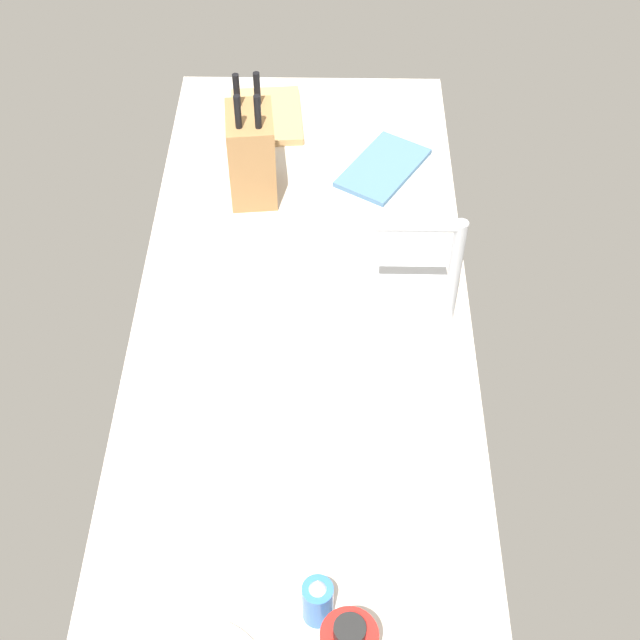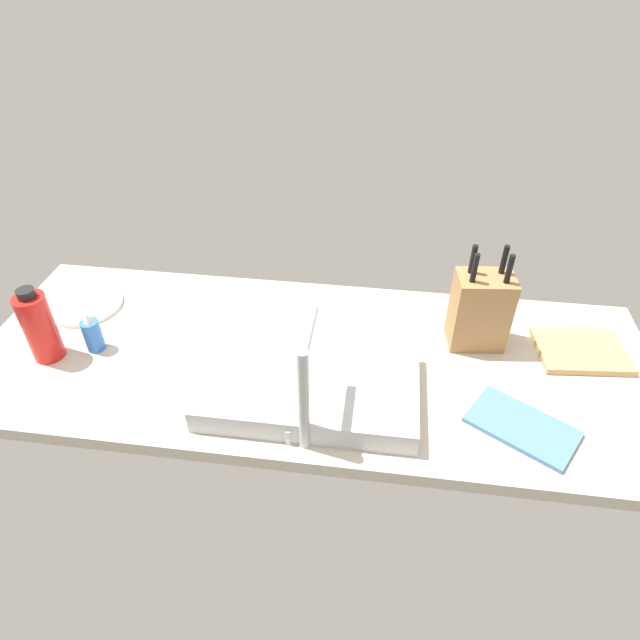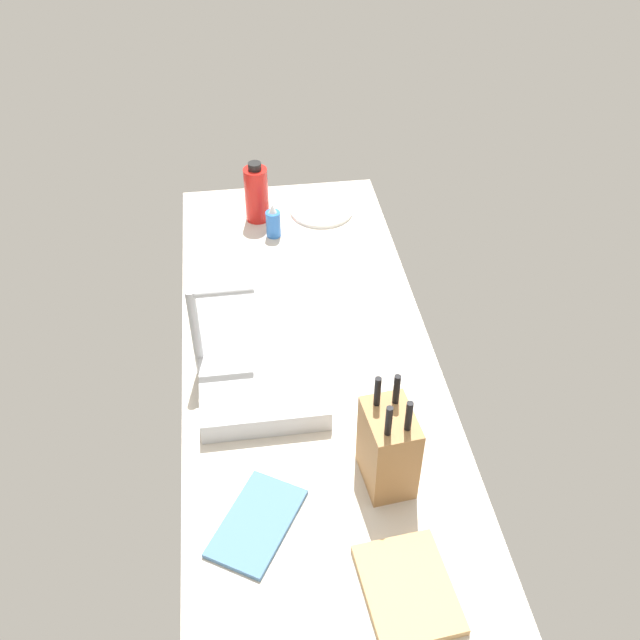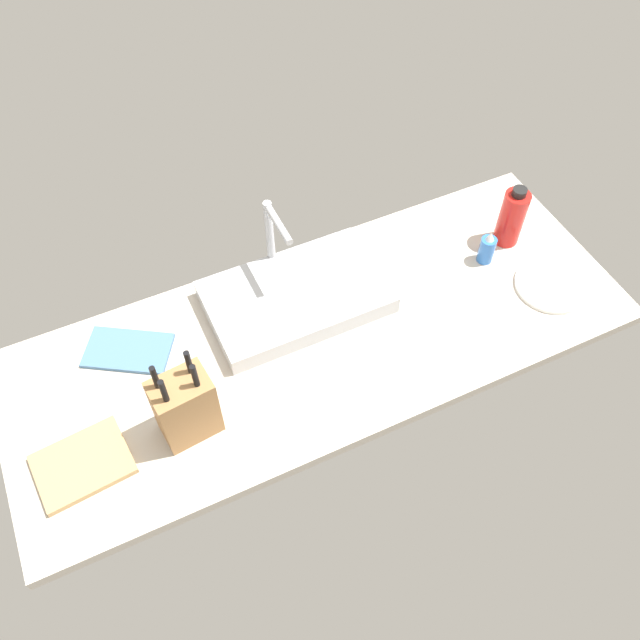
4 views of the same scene
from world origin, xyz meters
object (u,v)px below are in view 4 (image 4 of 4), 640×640
at_px(water_bottle, 512,217).
at_px(dish_towel, 128,350).
at_px(cutting_board, 83,464).
at_px(soap_bottle, 487,249).
at_px(faucet, 273,235).
at_px(dinner_plate, 551,285).
at_px(sink_basin, 296,297).
at_px(knife_block, 185,407).

height_order(water_bottle, dish_towel, water_bottle).
height_order(cutting_board, water_bottle, water_bottle).
distance_m(cutting_board, water_bottle, 1.37).
distance_m(soap_bottle, dish_towel, 1.07).
distance_m(faucet, dinner_plate, 0.82).
relative_size(sink_basin, dinner_plate, 2.37).
height_order(knife_block, water_bottle, knife_block).
relative_size(sink_basin, soap_bottle, 4.37).
bearing_deg(faucet, sink_basin, -86.33).
bearing_deg(soap_bottle, faucet, 159.50).
bearing_deg(soap_bottle, dish_towel, 172.93).
height_order(cutting_board, dinner_plate, cutting_board).
distance_m(sink_basin, soap_bottle, 0.59).
xyz_separation_m(cutting_board, soap_bottle, (1.25, 0.15, 0.04)).
bearing_deg(water_bottle, sink_basin, 176.12).
xyz_separation_m(sink_basin, soap_bottle, (0.58, -0.09, 0.02)).
distance_m(knife_block, water_bottle, 1.10).
relative_size(knife_block, dish_towel, 1.22).
xyz_separation_m(sink_basin, faucet, (-0.01, 0.13, 0.13)).
distance_m(soap_bottle, dinner_plate, 0.21).
relative_size(cutting_board, dinner_plate, 1.04).
xyz_separation_m(sink_basin, water_bottle, (0.68, -0.05, 0.07)).
bearing_deg(sink_basin, dish_towel, 175.00).
relative_size(faucet, knife_block, 0.95).
xyz_separation_m(faucet, knife_block, (-0.39, -0.38, -0.06)).
bearing_deg(knife_block, dish_towel, 99.46).
relative_size(knife_block, soap_bottle, 2.43).
xyz_separation_m(soap_bottle, dish_towel, (-1.06, 0.13, -0.04)).
distance_m(sink_basin, dinner_plate, 0.74).
relative_size(soap_bottle, water_bottle, 0.56).
bearing_deg(soap_bottle, dinner_plate, -55.53).
distance_m(sink_basin, cutting_board, 0.71).
xyz_separation_m(faucet, dish_towel, (-0.47, -0.09, -0.15)).
bearing_deg(cutting_board, dish_towel, 55.88).
bearing_deg(sink_basin, faucet, 93.67).
bearing_deg(water_bottle, dish_towel, 175.66).
bearing_deg(faucet, water_bottle, -14.32).
relative_size(soap_bottle, dish_towel, 0.50).
distance_m(cutting_board, dinner_plate, 1.37).
xyz_separation_m(faucet, soap_bottle, (0.59, -0.22, -0.11)).
xyz_separation_m(sink_basin, cutting_board, (-0.67, -0.24, -0.02)).
height_order(sink_basin, cutting_board, sink_basin).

